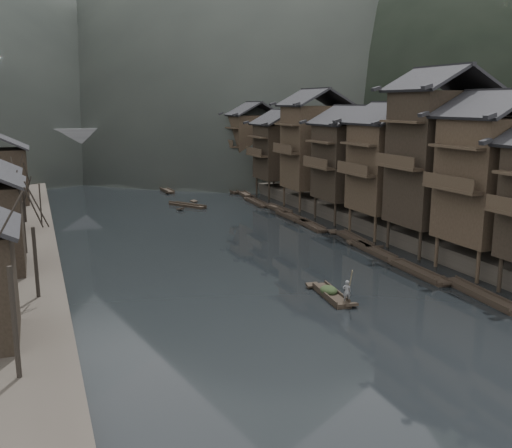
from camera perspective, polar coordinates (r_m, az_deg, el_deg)
name	(u,v)px	position (r m, az deg, el deg)	size (l,w,h in m)	color
water	(287,292)	(41.51, 3.12, -6.76)	(300.00, 300.00, 0.00)	black
right_bank	(385,184)	(92.34, 12.77, 3.96)	(40.00, 200.00, 1.80)	#2D2823
stilt_houses	(361,144)	(64.21, 10.45, 7.84)	(9.00, 67.60, 16.77)	black
bare_trees	(28,208)	(41.98, -21.88, 1.48)	(3.80, 41.15, 7.61)	black
moored_sampans	(295,217)	(67.14, 3.91, 0.69)	(3.08, 67.93, 0.47)	black
midriver_boats	(163,193)	(86.40, -9.32, 3.10)	(6.37, 28.22, 0.45)	black
stone_bridge	(128,148)	(109.30, -12.72, 7.39)	(40.00, 6.00, 9.00)	#4C4C4F
hero_sampan	(331,295)	(40.55, 7.47, -7.01)	(1.61, 5.32, 0.44)	black
cargo_heap	(329,286)	(40.55, 7.30, -6.13)	(1.16, 1.51, 0.69)	black
boatman	(347,288)	(38.81, 9.07, -6.34)	(0.57, 0.38, 1.57)	#565759
bamboo_pole	(351,254)	(38.25, 9.44, -2.97)	(0.06, 0.06, 4.13)	#8C7A51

